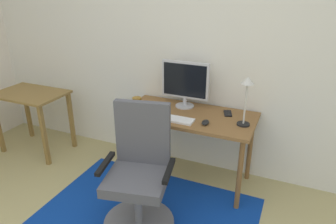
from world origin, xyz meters
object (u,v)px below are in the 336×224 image
coffee_cup (137,103)px  keyboard (170,118)px  office_chair (139,182)px  side_table (32,103)px  computer_mouse (205,122)px  desk_lamp (247,91)px  cell_phone (228,113)px  desk (189,122)px  monitor (185,82)px

coffee_cup → keyboard: bearing=-16.0°
office_chair → side_table: office_chair is taller
computer_mouse → coffee_cup: 0.72m
coffee_cup → desk_lamp: (1.01, 0.03, 0.25)m
cell_phone → office_chair: (-0.46, -0.87, -0.32)m
coffee_cup → computer_mouse: bearing=-7.0°
desk_lamp → office_chair: (-0.64, -0.69, -0.62)m
cell_phone → desk_lamp: size_ratio=0.33×
computer_mouse → desk_lamp: bearing=21.1°
computer_mouse → desk: bearing=143.6°
office_chair → side_table: size_ratio=1.33×
computer_mouse → cell_phone: computer_mouse is taller
side_table → desk_lamp: bearing=2.6°
cell_phone → office_chair: 1.04m
monitor → desk: bearing=-57.4°
coffee_cup → desk_lamp: 1.04m
keyboard → office_chair: size_ratio=0.43×
computer_mouse → office_chair: 0.75m
desk_lamp → office_chair: 1.13m
cell_phone → desk_lamp: desk_lamp is taller
cell_phone → monitor: bearing=160.2°
monitor → cell_phone: bearing=-1.8°
keyboard → computer_mouse: bearing=4.6°
side_table → cell_phone: bearing=7.7°
side_table → coffee_cup: bearing=3.4°
desk → coffee_cup: (-0.51, -0.06, 0.14)m
desk → desk_lamp: 0.64m
cell_phone → side_table: 2.15m
desk → office_chair: bearing=-100.7°
keyboard → cell_phone: bearing=36.4°
monitor → coffee_cup: size_ratio=4.27×
monitor → keyboard: bearing=-91.7°
coffee_cup → desk: bearing=7.2°
desk_lamp → side_table: 2.35m
coffee_cup → office_chair: bearing=-60.8°
computer_mouse → keyboard: bearing=-175.4°
desk → cell_phone: cell_phone is taller
side_table → monitor: bearing=10.1°
keyboard → desk_lamp: 0.70m
keyboard → coffee_cup: (-0.39, 0.11, 0.05)m
side_table → computer_mouse: bearing=-0.3°
computer_mouse → desk_lamp: 0.43m
desk → computer_mouse: (0.20, -0.15, 0.10)m
cell_phone → side_table: size_ratio=0.18×
computer_mouse → side_table: 2.01m
cell_phone → keyboard: bearing=-161.6°
office_chair → side_table: (-1.67, 0.58, 0.20)m
monitor → coffee_cup: 0.50m
desk → desk_lamp: (0.50, -0.04, 0.39)m
computer_mouse → desk_lamp: desk_lamp is taller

